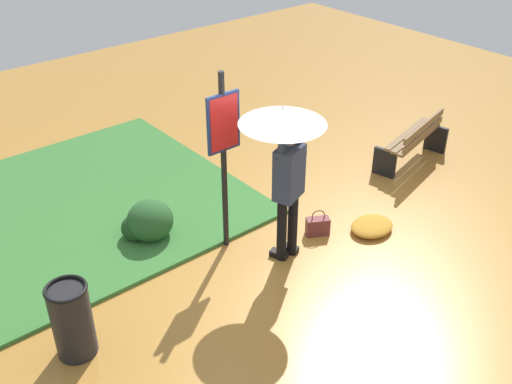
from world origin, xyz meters
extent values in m
plane|color=#B27A33|center=(0.00, 0.00, 0.00)|extent=(18.00, 18.00, 0.00)
cube|color=#387533|center=(1.83, -2.81, 0.03)|extent=(4.80, 4.00, 0.05)
cylinder|color=black|center=(0.00, -0.12, 0.43)|extent=(0.12, 0.12, 0.86)
cylinder|color=black|center=(0.18, -0.12, 0.43)|extent=(0.12, 0.12, 0.86)
cube|color=black|center=(0.00, -0.16, 0.04)|extent=(0.18, 0.24, 0.08)
cube|color=black|center=(0.18, -0.16, 0.04)|extent=(0.18, 0.24, 0.08)
cube|color=#2D3851|center=(0.09, -0.12, 1.18)|extent=(0.44, 0.36, 0.64)
sphere|color=tan|center=(0.09, -0.12, 1.64)|extent=(0.20, 0.20, 0.20)
ellipsoid|color=black|center=(0.09, -0.12, 1.67)|extent=(0.20, 0.20, 0.15)
cylinder|color=#2D3851|center=(-0.13, -0.15, 1.39)|extent=(0.18, 0.13, 0.18)
cylinder|color=#2D3851|center=(-0.09, -0.16, 1.48)|extent=(0.24, 0.11, 0.33)
cube|color=black|center=(0.00, -0.14, 1.62)|extent=(0.07, 0.04, 0.14)
cylinder|color=#2D3851|center=(0.25, -0.12, 1.42)|extent=(0.11, 0.10, 0.09)
cylinder|color=#2D3851|center=(0.23, -0.11, 1.51)|extent=(0.10, 0.09, 0.23)
cylinder|color=#A5A5AD|center=(0.23, -0.10, 1.83)|extent=(0.02, 0.02, 0.41)
cone|color=silver|center=(0.23, -0.10, 1.92)|extent=(0.96, 0.96, 0.16)
sphere|color=#A5A5AD|center=(0.23, -0.10, 2.03)|extent=(0.02, 0.02, 0.02)
cylinder|color=black|center=(0.52, -0.79, 1.15)|extent=(0.07, 0.07, 2.30)
cube|color=navy|center=(0.52, -0.77, 1.70)|extent=(0.44, 0.04, 0.70)
cube|color=red|center=(0.52, -0.75, 1.70)|extent=(0.38, 0.01, 0.64)
cube|color=brown|center=(-0.53, -0.21, 0.12)|extent=(0.33, 0.27, 0.24)
torus|color=brown|center=(-0.53, -0.21, 0.28)|extent=(0.16, 0.10, 0.18)
cube|color=black|center=(-3.68, -0.68, 0.22)|extent=(0.14, 0.36, 0.44)
cube|color=black|center=(-2.40, -0.68, 0.22)|extent=(0.14, 0.36, 0.44)
cube|color=brown|center=(-3.04, -0.80, 0.46)|extent=(1.38, 0.42, 0.04)
cube|color=brown|center=(-3.04, -0.68, 0.46)|extent=(1.38, 0.42, 0.04)
cube|color=brown|center=(-3.04, -0.56, 0.46)|extent=(1.38, 0.42, 0.04)
cube|color=brown|center=(-3.04, -0.51, 0.56)|extent=(1.37, 0.37, 0.10)
cube|color=brown|center=(-3.04, -0.51, 0.70)|extent=(1.37, 0.37, 0.10)
cylinder|color=black|center=(2.78, -0.29, 0.40)|extent=(0.40, 0.40, 0.80)
torus|color=black|center=(2.78, -0.29, 0.82)|extent=(0.42, 0.42, 0.04)
ellipsoid|color=#285628|center=(1.17, -1.52, 0.27)|extent=(0.59, 0.59, 0.53)
ellipsoid|color=#1E421E|center=(1.35, -1.61, 0.18)|extent=(0.35, 0.35, 0.35)
ellipsoid|color=#C68428|center=(-1.14, 0.19, 0.07)|extent=(0.61, 0.49, 0.13)
camera|label=1|loc=(4.16, 4.21, 4.53)|focal=42.00mm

